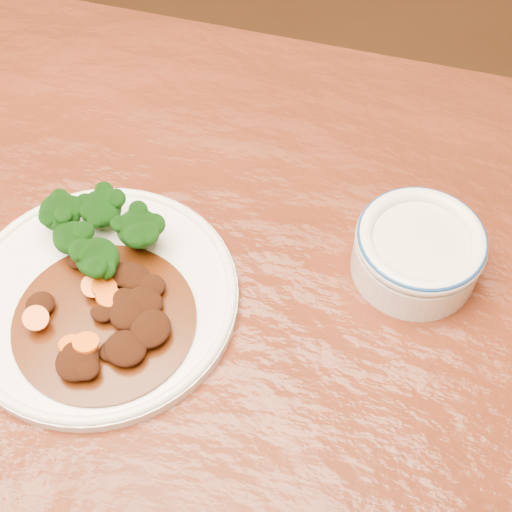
% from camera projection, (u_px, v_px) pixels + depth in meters
% --- Properties ---
extents(dining_table, '(1.60, 1.07, 0.75)m').
position_uv_depth(dining_table, '(73.00, 348.00, 0.74)').
color(dining_table, '#5A2110').
rests_on(dining_table, ground).
extents(dinner_plate, '(0.26, 0.26, 0.02)m').
position_uv_depth(dinner_plate, '(100.00, 296.00, 0.68)').
color(dinner_plate, white).
rests_on(dinner_plate, dining_table).
extents(broccoli_florets, '(0.12, 0.09, 0.05)m').
position_uv_depth(broccoli_florets, '(96.00, 228.00, 0.68)').
color(broccoli_florets, olive).
rests_on(broccoli_florets, dinner_plate).
extents(mince_stew, '(0.17, 0.17, 0.03)m').
position_uv_depth(mince_stew, '(113.00, 320.00, 0.65)').
color(mince_stew, '#431A07').
rests_on(mince_stew, dinner_plate).
extents(dip_bowl, '(0.12, 0.12, 0.06)m').
position_uv_depth(dip_bowl, '(418.00, 250.00, 0.68)').
color(dip_bowl, silver).
rests_on(dip_bowl, dining_table).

